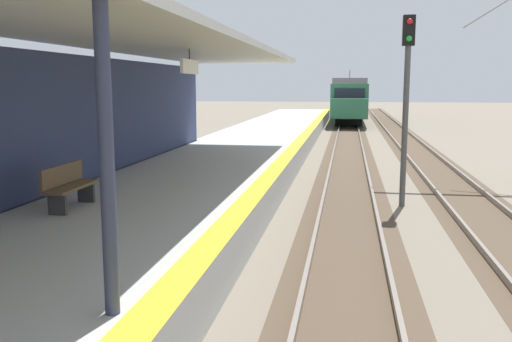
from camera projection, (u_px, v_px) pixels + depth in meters
name	position (u px, v px, depth m)	size (l,w,h in m)	color
station_platform	(204.00, 180.00, 17.22)	(5.00, 80.00, 0.91)	#A8A8A3
station_building_with_canopy	(78.00, 116.00, 12.84)	(4.85, 24.00, 4.43)	#4C4C4C
track_pair_nearest_platform	(348.00, 176.00, 20.48)	(2.34, 120.00, 0.16)	#4C3D2D
track_pair_middle	(445.00, 179.00, 19.93)	(2.34, 120.00, 0.16)	#4C3D2D
approaching_train	(349.00, 98.00, 51.16)	(2.93, 19.60, 4.76)	#286647
rail_signal_post	(406.00, 91.00, 15.19)	(0.32, 0.34, 5.20)	#4C4C4C
platform_bench	(69.00, 185.00, 11.23)	(0.45, 1.60, 0.88)	brown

